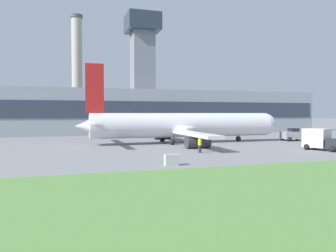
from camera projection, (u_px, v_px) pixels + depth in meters
name	position (u px, v px, depth m)	size (l,w,h in m)	color
ground_plane	(187.00, 145.00, 44.12)	(400.00, 400.00, 0.00)	gray
terminal_building	(141.00, 109.00, 70.69)	(78.87, 13.21, 25.37)	#8C939E
smokestack_left	(77.00, 71.00, 94.38)	(3.44, 3.44, 32.43)	#B2A899
airplane	(182.00, 125.00, 46.68)	(30.13, 26.14, 10.76)	silver
pushback_tug	(293.00, 135.00, 50.54)	(3.73, 2.85, 1.94)	gray
baggage_truck	(321.00, 140.00, 37.80)	(3.80, 4.71, 2.46)	#232328
ground_crew_person	(200.00, 145.00, 35.13)	(0.41, 0.41, 1.69)	#23283D
utility_cabinet	(171.00, 160.00, 26.59)	(1.12, 0.61, 0.92)	#B2B7B2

